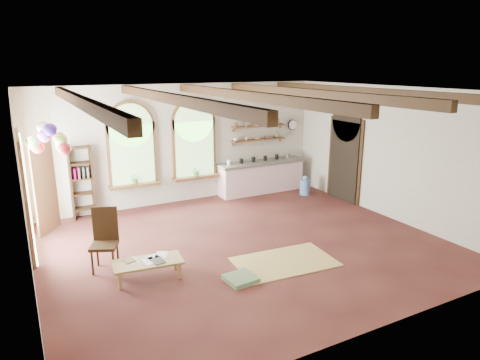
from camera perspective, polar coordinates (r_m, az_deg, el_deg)
floor at (r=9.11m, az=0.56°, el=-8.64°), size 8.00×8.00×0.00m
ceiling_beams at (r=8.36m, az=0.62°, el=11.20°), size 6.20×6.80×0.18m
window_left at (r=11.25m, az=-14.20°, el=4.20°), size 1.30×0.28×2.20m
window_right at (r=11.75m, az=-6.13°, el=5.03°), size 1.30×0.28×2.20m
left_doorway at (r=9.47m, az=-26.65°, el=-1.97°), size 0.10×1.90×2.50m
right_doorway at (r=12.14m, az=13.72°, el=2.45°), size 0.10×1.30×2.40m
kitchen_counter at (r=12.67m, az=2.82°, el=0.48°), size 2.68×0.62×0.94m
wall_shelf_lower at (r=12.60m, az=2.46°, el=5.39°), size 1.70×0.24×0.04m
wall_shelf_upper at (r=12.53m, az=2.48°, el=7.20°), size 1.70×0.24×0.04m
wall_clock at (r=13.27m, az=7.03°, el=7.32°), size 0.32×0.04×0.32m
bookshelf at (r=11.08m, az=-20.35°, el=-0.34°), size 0.53×0.32×1.80m
coffee_table at (r=7.82m, az=-12.18°, el=-10.77°), size 1.25×0.68×0.34m
side_chair at (r=8.34m, az=-17.54°, el=-9.20°), size 0.61×0.61×1.16m
floor_mat at (r=8.41m, az=6.00°, el=-10.78°), size 1.98×1.32×0.02m
floor_cushion at (r=7.69m, az=0.08°, el=-13.03°), size 0.54×0.54×0.09m
water_jug_a at (r=13.31m, az=6.86°, el=-0.01°), size 0.27×0.27×0.52m
water_jug_b at (r=12.60m, az=8.66°, el=-0.84°), size 0.30×0.30×0.57m
balloon_cluster at (r=8.81m, az=-23.93°, el=5.04°), size 0.75×0.86×1.15m
table_book at (r=7.85m, az=-15.12°, el=-10.46°), size 0.22×0.28×0.02m
tablet at (r=7.75m, az=-10.89°, el=-10.57°), size 0.22×0.29×0.01m
potted_plant_left at (r=11.31m, az=-13.82°, el=0.22°), size 0.27×0.23×0.30m
potted_plant_right at (r=11.82m, az=-5.83°, el=1.22°), size 0.27×0.23×0.30m
shelf_cup_a at (r=12.23m, az=-0.58°, el=5.44°), size 0.12×0.10×0.10m
shelf_cup_b at (r=12.39m, az=0.86°, el=5.55°), size 0.10×0.10×0.09m
shelf_bowl_a at (r=12.56m, az=2.27°, el=5.58°), size 0.22×0.22×0.05m
shelf_bowl_b at (r=12.74m, az=3.64°, el=5.72°), size 0.20×0.20×0.06m
shelf_vase at (r=12.91m, az=4.97°, el=6.11°), size 0.18×0.18×0.19m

